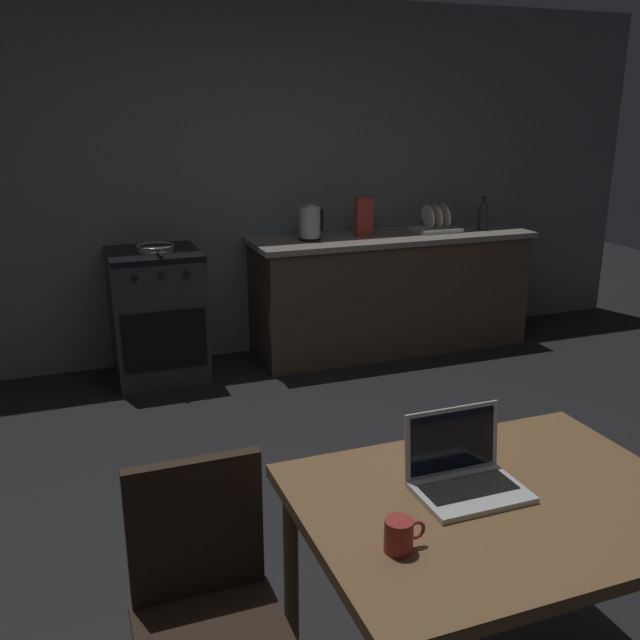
{
  "coord_description": "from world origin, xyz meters",
  "views": [
    {
      "loc": [
        -1.15,
        -2.39,
        1.81
      ],
      "look_at": [
        -0.01,
        0.66,
        0.82
      ],
      "focal_mm": 39.42,
      "sensor_mm": 36.0,
      "label": 1
    }
  ],
  "objects_px": {
    "laptop": "(465,475)",
    "bottle": "(483,214)",
    "frying_pan": "(155,248)",
    "cereal_box": "(364,216)",
    "stove_oven": "(157,315)",
    "dish_rack": "(436,225)",
    "dining_table": "(496,519)",
    "electric_kettle": "(310,223)",
    "coffee_mug": "(400,535)",
    "chair": "(206,601)"
  },
  "relations": [
    {
      "from": "coffee_mug",
      "to": "cereal_box",
      "type": "height_order",
      "value": "cereal_box"
    },
    {
      "from": "chair",
      "to": "bottle",
      "type": "distance_m",
      "value": 4.17
    },
    {
      "from": "cereal_box",
      "to": "laptop",
      "type": "bearing_deg",
      "value": -108.8
    },
    {
      "from": "bottle",
      "to": "dish_rack",
      "type": "bearing_deg",
      "value": 172.59
    },
    {
      "from": "cereal_box",
      "to": "dish_rack",
      "type": "distance_m",
      "value": 0.6
    },
    {
      "from": "stove_oven",
      "to": "dining_table",
      "type": "bearing_deg",
      "value": -80.26
    },
    {
      "from": "chair",
      "to": "dish_rack",
      "type": "height_order",
      "value": "dish_rack"
    },
    {
      "from": "frying_pan",
      "to": "dish_rack",
      "type": "relative_size",
      "value": 1.25
    },
    {
      "from": "frying_pan",
      "to": "cereal_box",
      "type": "relative_size",
      "value": 1.47
    },
    {
      "from": "frying_pan",
      "to": "dish_rack",
      "type": "xyz_separation_m",
      "value": [
        2.12,
        0.03,
        0.02
      ]
    },
    {
      "from": "frying_pan",
      "to": "coffee_mug",
      "type": "height_order",
      "value": "frying_pan"
    },
    {
      "from": "coffee_mug",
      "to": "dining_table",
      "type": "bearing_deg",
      "value": 17.96
    },
    {
      "from": "dining_table",
      "to": "chair",
      "type": "xyz_separation_m",
      "value": [
        -0.85,
        0.1,
        -0.13
      ]
    },
    {
      "from": "electric_kettle",
      "to": "coffee_mug",
      "type": "bearing_deg",
      "value": -106.05
    },
    {
      "from": "dining_table",
      "to": "coffee_mug",
      "type": "distance_m",
      "value": 0.42
    },
    {
      "from": "stove_oven",
      "to": "bottle",
      "type": "distance_m",
      "value": 2.59
    },
    {
      "from": "dining_table",
      "to": "frying_pan",
      "type": "height_order",
      "value": "frying_pan"
    },
    {
      "from": "cereal_box",
      "to": "dish_rack",
      "type": "relative_size",
      "value": 0.85
    },
    {
      "from": "cereal_box",
      "to": "dish_rack",
      "type": "height_order",
      "value": "cereal_box"
    },
    {
      "from": "bottle",
      "to": "cereal_box",
      "type": "bearing_deg",
      "value": 175.91
    },
    {
      "from": "frying_pan",
      "to": "dish_rack",
      "type": "height_order",
      "value": "dish_rack"
    },
    {
      "from": "chair",
      "to": "dish_rack",
      "type": "bearing_deg",
      "value": 33.46
    },
    {
      "from": "chair",
      "to": "laptop",
      "type": "bearing_deg",
      "value": -19.9
    },
    {
      "from": "stove_oven",
      "to": "electric_kettle",
      "type": "distance_m",
      "value": 1.25
    },
    {
      "from": "electric_kettle",
      "to": "bottle",
      "type": "height_order",
      "value": "bottle"
    },
    {
      "from": "dining_table",
      "to": "cereal_box",
      "type": "distance_m",
      "value": 3.38
    },
    {
      "from": "chair",
      "to": "dish_rack",
      "type": "relative_size",
      "value": 2.63
    },
    {
      "from": "stove_oven",
      "to": "chair",
      "type": "distance_m",
      "value": 3.09
    },
    {
      "from": "stove_oven",
      "to": "cereal_box",
      "type": "bearing_deg",
      "value": 0.83
    },
    {
      "from": "coffee_mug",
      "to": "dish_rack",
      "type": "bearing_deg",
      "value": 59.14
    },
    {
      "from": "laptop",
      "to": "dish_rack",
      "type": "distance_m",
      "value": 3.52
    },
    {
      "from": "stove_oven",
      "to": "laptop",
      "type": "relative_size",
      "value": 2.79
    },
    {
      "from": "dish_rack",
      "to": "stove_oven",
      "type": "bearing_deg",
      "value": -179.93
    },
    {
      "from": "laptop",
      "to": "coffee_mug",
      "type": "xyz_separation_m",
      "value": [
        -0.32,
        -0.2,
        -0.0
      ]
    },
    {
      "from": "dining_table",
      "to": "bottle",
      "type": "relative_size",
      "value": 4.5
    },
    {
      "from": "stove_oven",
      "to": "frying_pan",
      "type": "xyz_separation_m",
      "value": [
        0.01,
        -0.03,
        0.47
      ]
    },
    {
      "from": "stove_oven",
      "to": "cereal_box",
      "type": "height_order",
      "value": "cereal_box"
    },
    {
      "from": "laptop",
      "to": "bottle",
      "type": "xyz_separation_m",
      "value": [
        2.04,
        3.05,
        0.25
      ]
    },
    {
      "from": "stove_oven",
      "to": "bottle",
      "type": "relative_size",
      "value": 3.47
    },
    {
      "from": "frying_pan",
      "to": "dining_table",
      "type": "bearing_deg",
      "value": -80.45
    },
    {
      "from": "electric_kettle",
      "to": "dish_rack",
      "type": "bearing_deg",
      "value": 0.0
    },
    {
      "from": "cereal_box",
      "to": "dining_table",
      "type": "bearing_deg",
      "value": -107.31
    },
    {
      "from": "laptop",
      "to": "frying_pan",
      "type": "bearing_deg",
      "value": 112.31
    },
    {
      "from": "laptop",
      "to": "bottle",
      "type": "height_order",
      "value": "bottle"
    },
    {
      "from": "chair",
      "to": "dish_rack",
      "type": "distance_m",
      "value": 3.95
    },
    {
      "from": "stove_oven",
      "to": "electric_kettle",
      "type": "height_order",
      "value": "electric_kettle"
    },
    {
      "from": "bottle",
      "to": "electric_kettle",
      "type": "bearing_deg",
      "value": 177.97
    },
    {
      "from": "cereal_box",
      "to": "coffee_mug",
      "type": "bearing_deg",
      "value": -112.57
    },
    {
      "from": "electric_kettle",
      "to": "coffee_mug",
      "type": "relative_size",
      "value": 2.22
    },
    {
      "from": "dining_table",
      "to": "stove_oven",
      "type": "bearing_deg",
      "value": 99.74
    }
  ]
}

